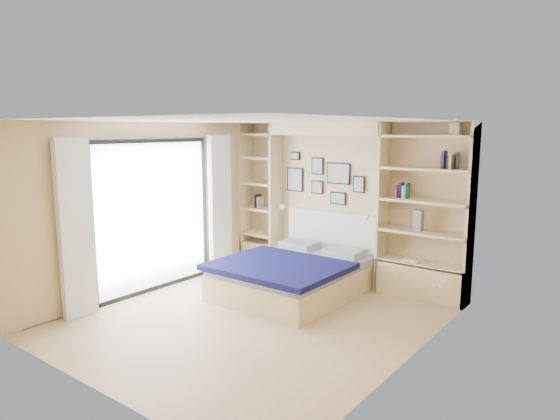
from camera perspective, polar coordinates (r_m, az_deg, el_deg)
The scene contains 8 objects.
ground at distance 6.53m, azimuth -2.68°, elevation -12.33°, with size 4.50×4.50×0.00m, color tan.
room_shell at distance 7.63m, azimuth 2.38°, elevation -0.74°, with size 4.50×4.50×4.50m.
bed at distance 7.40m, azimuth 1.61°, elevation -7.39°, with size 1.78×2.22×1.07m.
photo_gallery at distance 8.17m, azimuth 4.86°, elevation 3.64°, with size 1.48×0.02×0.82m.
reading_lamps at distance 7.97m, azimuth 4.87°, elevation -0.16°, with size 1.92×0.12×0.15m.
shelf_decor at distance 7.31m, azimuth 14.47°, elevation 3.40°, with size 3.53×0.23×2.03m.
deck at distance 9.15m, azimuth -20.33°, elevation -6.54°, with size 3.20×4.00×0.05m, color #65594B.
deck_chair at distance 9.22m, azimuth -14.85°, elevation -3.83°, with size 0.70×0.86×0.76m.
Camera 1 is at (3.92, -4.64, 2.41)m, focal length 32.00 mm.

